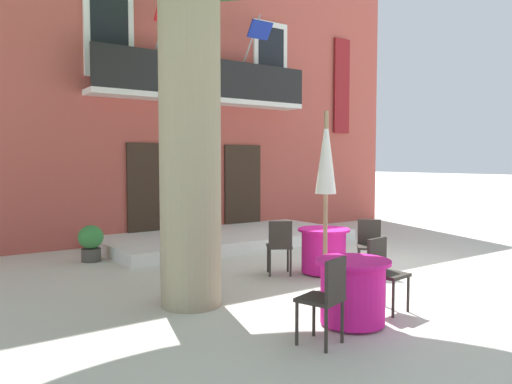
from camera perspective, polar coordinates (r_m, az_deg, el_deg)
name	(u,v)px	position (r m, az deg, el deg)	size (l,w,h in m)	color
ground_plane	(381,266)	(9.27, 14.08, -8.27)	(120.00, 120.00, 0.00)	beige
building_facade	(163,94)	(14.31, -10.59, 11.01)	(13.00, 5.09, 7.50)	#B24C42
entrance_step_platform	(227,238)	(11.41, -3.35, -5.31)	(5.58, 2.64, 0.25)	silver
cafe_table_near_tree	(353,291)	(5.93, 11.00, -11.11)	(0.86, 0.86, 0.76)	#DB1984
cafe_chair_near_tree_0	(326,295)	(5.22, 8.06, -11.56)	(0.50, 0.50, 0.91)	#2D2823
cafe_chair_near_tree_1	(384,269)	(6.54, 14.42, -8.53)	(0.45, 0.45, 0.91)	#2D2823
cafe_table_middle	(324,250)	(8.46, 7.75, -6.63)	(0.86, 0.86, 0.76)	#DB1984
cafe_chair_middle_0	(280,244)	(8.24, 2.72, -5.91)	(0.55, 0.55, 0.91)	#2D2823
cafe_chair_middle_1	(369,243)	(8.52, 12.85, -5.69)	(0.57, 0.57, 0.91)	#2D2823
cafe_umbrella	(326,178)	(6.72, 7.99, 1.65)	(0.44, 0.44, 2.55)	#997A56
ground_planter_left	(91,241)	(9.88, -18.38, -5.39)	(0.46, 0.46, 0.68)	#47423D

